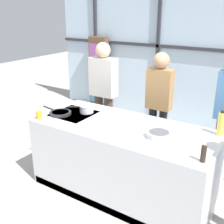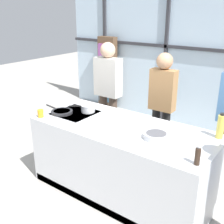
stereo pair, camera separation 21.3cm
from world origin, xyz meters
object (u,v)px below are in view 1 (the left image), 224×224
(white_plate, at_px, (164,129))
(saucepan, at_px, (86,109))
(spectator_center_left, at_px, (159,100))
(juice_glass_near, at_px, (39,115))
(mixing_bowl, at_px, (159,134))
(oil_bottle, at_px, (221,124))
(pepper_grinder, at_px, (204,153))
(spectator_far_left, at_px, (103,88))
(frying_pan, at_px, (60,113))

(white_plate, bearing_deg, saucepan, -177.50)
(spectator_center_left, relative_size, juice_glass_near, 16.61)
(mixing_bowl, distance_m, oil_bottle, 0.70)
(saucepan, bearing_deg, pepper_grinder, -14.67)
(mixing_bowl, bearing_deg, spectator_center_left, 114.10)
(spectator_far_left, relative_size, white_plate, 6.41)
(mixing_bowl, xyz_separation_m, oil_bottle, (0.54, 0.43, 0.10))
(spectator_far_left, xyz_separation_m, saucepan, (0.34, -0.89, -0.02))
(juice_glass_near, bearing_deg, saucepan, 54.70)
(saucepan, xyz_separation_m, oil_bottle, (1.69, 0.24, 0.08))
(saucepan, relative_size, oil_bottle, 1.10)
(spectator_far_left, height_order, oil_bottle, spectator_far_left)
(spectator_far_left, height_order, mixing_bowl, spectator_far_left)
(spectator_far_left, bearing_deg, saucepan, 110.73)
(pepper_grinder, xyz_separation_m, juice_glass_near, (-2.06, -0.07, -0.04))
(saucepan, distance_m, pepper_grinder, 1.76)
(frying_pan, xyz_separation_m, mixing_bowl, (1.40, 0.06, 0.02))
(juice_glass_near, bearing_deg, spectator_center_left, 53.83)
(white_plate, bearing_deg, frying_pan, -167.81)
(spectator_far_left, distance_m, spectator_center_left, 1.00)
(mixing_bowl, relative_size, pepper_grinder, 1.42)
(spectator_far_left, relative_size, juice_glass_near, 17.34)
(spectator_center_left, height_order, mixing_bowl, spectator_center_left)
(spectator_center_left, relative_size, pepper_grinder, 8.65)
(saucepan, bearing_deg, mixing_bowl, -9.29)
(saucepan, xyz_separation_m, white_plate, (1.11, 0.05, -0.05))
(juice_glass_near, bearing_deg, white_plate, 20.83)
(frying_pan, distance_m, pepper_grinder, 1.96)
(frying_pan, bearing_deg, spectator_far_left, 94.12)
(spectator_far_left, xyz_separation_m, juice_glass_near, (-0.03, -1.40, -0.03))
(spectator_far_left, xyz_separation_m, spectator_center_left, (1.00, 0.00, -0.02))
(white_plate, distance_m, oil_bottle, 0.62)
(spectator_far_left, distance_m, white_plate, 1.68)
(saucepan, height_order, white_plate, saucepan)
(spectator_center_left, height_order, frying_pan, spectator_center_left)
(white_plate, xyz_separation_m, pepper_grinder, (0.59, -0.49, 0.08))
(spectator_far_left, height_order, white_plate, spectator_far_left)
(oil_bottle, bearing_deg, mixing_bowl, -141.71)
(frying_pan, relative_size, pepper_grinder, 2.67)
(spectator_center_left, bearing_deg, juice_glass_near, 53.83)
(saucepan, bearing_deg, oil_bottle, 8.14)
(spectator_center_left, bearing_deg, saucepan, 53.34)
(spectator_center_left, xyz_separation_m, pepper_grinder, (1.04, -1.34, 0.03))
(pepper_grinder, bearing_deg, mixing_bowl, 155.06)
(spectator_far_left, bearing_deg, juice_glass_near, 88.97)
(saucepan, bearing_deg, spectator_far_left, 110.73)
(saucepan, relative_size, pepper_grinder, 1.64)
(saucepan, bearing_deg, spectator_center_left, 53.34)
(saucepan, distance_m, white_plate, 1.11)
(mixing_bowl, distance_m, juice_glass_near, 1.54)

